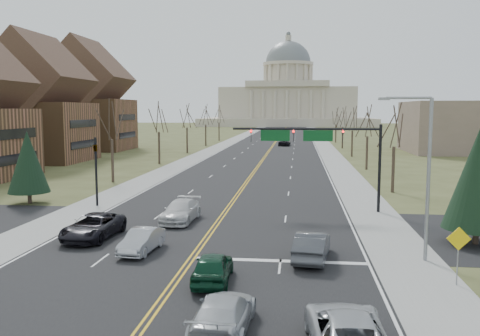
% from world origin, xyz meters
% --- Properties ---
extents(ground, '(600.00, 600.00, 0.00)m').
position_xyz_m(ground, '(0.00, 0.00, 0.00)').
color(ground, '#424723').
rests_on(ground, ground).
extents(road, '(20.00, 380.00, 0.01)m').
position_xyz_m(road, '(0.00, 110.00, 0.01)').
color(road, black).
rests_on(road, ground).
extents(cross_road, '(120.00, 14.00, 0.01)m').
position_xyz_m(cross_road, '(0.00, 6.00, 0.01)').
color(cross_road, black).
rests_on(cross_road, ground).
extents(sidewalk_left, '(4.00, 380.00, 0.03)m').
position_xyz_m(sidewalk_left, '(-12.00, 110.00, 0.01)').
color(sidewalk_left, gray).
rests_on(sidewalk_left, ground).
extents(sidewalk_right, '(4.00, 380.00, 0.03)m').
position_xyz_m(sidewalk_right, '(12.00, 110.00, 0.01)').
color(sidewalk_right, gray).
rests_on(sidewalk_right, ground).
extents(center_line, '(0.42, 380.00, 0.01)m').
position_xyz_m(center_line, '(0.00, 110.00, 0.01)').
color(center_line, gold).
rests_on(center_line, road).
extents(edge_line_left, '(0.15, 380.00, 0.01)m').
position_xyz_m(edge_line_left, '(-9.80, 110.00, 0.01)').
color(edge_line_left, silver).
rests_on(edge_line_left, road).
extents(edge_line_right, '(0.15, 380.00, 0.01)m').
position_xyz_m(edge_line_right, '(9.80, 110.00, 0.01)').
color(edge_line_right, silver).
rests_on(edge_line_right, road).
extents(stop_bar, '(9.50, 0.50, 0.01)m').
position_xyz_m(stop_bar, '(5.00, -1.00, 0.01)').
color(stop_bar, silver).
rests_on(stop_bar, road).
extents(capitol, '(90.00, 60.00, 50.00)m').
position_xyz_m(capitol, '(0.00, 249.91, 14.20)').
color(capitol, beige).
rests_on(capitol, ground).
extents(signal_mast, '(12.12, 0.44, 7.20)m').
position_xyz_m(signal_mast, '(7.45, 13.50, 5.76)').
color(signal_mast, black).
rests_on(signal_mast, ground).
extents(signal_left, '(0.32, 0.36, 6.00)m').
position_xyz_m(signal_left, '(-11.50, 13.50, 3.71)').
color(signal_left, black).
rests_on(signal_left, ground).
extents(street_light, '(2.90, 0.25, 9.07)m').
position_xyz_m(street_light, '(12.74, 0.00, 5.23)').
color(street_light, gray).
rests_on(street_light, ground).
extents(warn_sign, '(1.13, 0.07, 2.87)m').
position_xyz_m(warn_sign, '(13.50, -4.02, 2.02)').
color(warn_sign, gray).
rests_on(warn_sign, ground).
extents(tree_r_0, '(3.74, 3.74, 8.50)m').
position_xyz_m(tree_r_0, '(15.50, 24.00, 6.55)').
color(tree_r_0, '#362820').
rests_on(tree_r_0, ground).
extents(tree_l_0, '(3.96, 3.96, 9.00)m').
position_xyz_m(tree_l_0, '(-15.50, 28.00, 6.94)').
color(tree_l_0, '#362820').
rests_on(tree_l_0, ground).
extents(tree_r_1, '(3.74, 3.74, 8.50)m').
position_xyz_m(tree_r_1, '(15.50, 44.00, 6.55)').
color(tree_r_1, '#362820').
rests_on(tree_r_1, ground).
extents(tree_l_1, '(3.96, 3.96, 9.00)m').
position_xyz_m(tree_l_1, '(-15.50, 48.00, 6.94)').
color(tree_l_1, '#362820').
rests_on(tree_l_1, ground).
extents(tree_r_2, '(3.74, 3.74, 8.50)m').
position_xyz_m(tree_r_2, '(15.50, 64.00, 6.55)').
color(tree_r_2, '#362820').
rests_on(tree_r_2, ground).
extents(tree_l_2, '(3.96, 3.96, 9.00)m').
position_xyz_m(tree_l_2, '(-15.50, 68.00, 6.94)').
color(tree_l_2, '#362820').
rests_on(tree_l_2, ground).
extents(tree_r_3, '(3.74, 3.74, 8.50)m').
position_xyz_m(tree_r_3, '(15.50, 84.00, 6.55)').
color(tree_r_3, '#362820').
rests_on(tree_r_3, ground).
extents(tree_l_3, '(3.96, 3.96, 9.00)m').
position_xyz_m(tree_l_3, '(-15.50, 88.00, 6.94)').
color(tree_l_3, '#362820').
rests_on(tree_l_3, ground).
extents(tree_r_4, '(3.74, 3.74, 8.50)m').
position_xyz_m(tree_r_4, '(15.50, 104.00, 6.55)').
color(tree_r_4, '#362820').
rests_on(tree_r_4, ground).
extents(tree_l_4, '(3.96, 3.96, 9.00)m').
position_xyz_m(tree_l_4, '(-15.50, 108.00, 6.94)').
color(tree_l_4, '#362820').
rests_on(tree_l_4, ground).
extents(conifer_r, '(4.20, 4.20, 7.50)m').
position_xyz_m(conifer_r, '(17.00, 4.00, 4.25)').
color(conifer_r, '#362820').
rests_on(conifer_r, ground).
extents(conifer_l, '(3.64, 3.64, 6.50)m').
position_xyz_m(conifer_l, '(-18.00, 14.00, 3.74)').
color(conifer_l, '#362820').
rests_on(conifer_l, ground).
extents(bldg_left_mid, '(15.10, 14.28, 20.75)m').
position_xyz_m(bldg_left_mid, '(-36.00, 50.00, 8.54)').
color(bldg_left_mid, brown).
rests_on(bldg_left_mid, ground).
extents(bldg_left_far, '(17.10, 14.28, 23.25)m').
position_xyz_m(bldg_left_far, '(-38.00, 74.00, 9.54)').
color(bldg_left_far, brown).
rests_on(bldg_left_far, ground).
extents(bldg_right_mass, '(25.00, 20.00, 10.00)m').
position_xyz_m(bldg_right_mass, '(40.00, 76.00, 5.00)').
color(bldg_right_mass, '#706050').
rests_on(bldg_right_mass, ground).
extents(car_nb_inner_lead, '(1.91, 4.43, 1.49)m').
position_xyz_m(car_nb_inner_lead, '(1.84, -4.86, 0.76)').
color(car_nb_inner_lead, '#0B331F').
rests_on(car_nb_inner_lead, road).
extents(car_nb_outer_lead, '(2.32, 5.01, 1.59)m').
position_xyz_m(car_nb_outer_lead, '(6.73, -0.54, 0.81)').
color(car_nb_outer_lead, '#44474B').
rests_on(car_nb_outer_lead, road).
extents(car_nb_outer_second, '(2.97, 5.89, 1.60)m').
position_xyz_m(car_nb_outer_second, '(7.65, -11.57, 0.81)').
color(car_nb_outer_second, '#B3B6BC').
rests_on(car_nb_outer_second, road).
extents(car_nb_inner_second, '(2.24, 5.14, 1.47)m').
position_xyz_m(car_nb_inner_second, '(3.17, -10.36, 0.75)').
color(car_nb_inner_second, '#B4B8BD').
rests_on(car_nb_inner_second, road).
extents(car_sb_inner_lead, '(1.84, 4.29, 1.37)m').
position_xyz_m(car_sb_inner_lead, '(-3.19, -0.15, 0.70)').
color(car_sb_inner_lead, '#A7A9AF').
rests_on(car_sb_inner_lead, road).
extents(car_sb_outer_lead, '(2.93, 5.79, 1.57)m').
position_xyz_m(car_sb_outer_lead, '(-7.31, 2.61, 0.80)').
color(car_sb_outer_lead, black).
rests_on(car_sb_outer_lead, road).
extents(car_sb_inner_second, '(2.44, 5.50, 1.57)m').
position_xyz_m(car_sb_inner_second, '(-2.82, 8.25, 0.80)').
color(car_sb_inner_second, silver).
rests_on(car_sb_inner_second, road).
extents(car_far_nb, '(2.88, 5.46, 1.46)m').
position_xyz_m(car_far_nb, '(2.74, 90.45, 0.74)').
color(car_far_nb, black).
rests_on(car_far_nb, road).
extents(car_far_sb, '(2.40, 4.69, 1.53)m').
position_xyz_m(car_far_sb, '(-2.73, 139.11, 0.78)').
color(car_far_sb, '#565A5F').
rests_on(car_far_sb, road).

